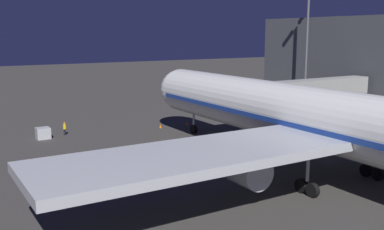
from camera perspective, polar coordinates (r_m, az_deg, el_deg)
The scene contains 8 objects.
ground_plane at distance 51.03m, azimuth 7.49°, elevation -4.90°, with size 320.00×320.00×0.00m, color #383533.
airliner_at_gate at distance 42.27m, azimuth 16.73°, elevation -0.82°, with size 53.16×58.86×20.27m.
jet_bridge at distance 63.75m, azimuth 12.79°, elevation 3.08°, with size 24.63×3.40×7.10m.
apron_floodlight_mast at distance 79.32m, azimuth 14.33°, elevation 8.81°, with size 2.90×0.50×20.38m.
baggage_container_near_belt at distance 60.67m, azimuth -18.34°, elevation -2.20°, with size 1.69×1.52×1.44m, color #B7BABF.
ground_crew_by_belt_loader at distance 61.87m, azimuth -15.83°, elevation -1.59°, with size 0.40×0.40×1.78m.
traffic_cone_nose_port at distance 66.49m, azimuth -0.65°, elevation -1.00°, with size 0.36×0.36×0.55m, color orange.
traffic_cone_nose_starboard at distance 64.40m, azimuth -4.02°, elevation -1.40°, with size 0.36×0.36×0.55m, color orange.
Camera 1 is at (31.03, 38.26, 13.32)m, focal length 42.12 mm.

